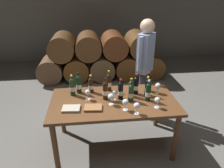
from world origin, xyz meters
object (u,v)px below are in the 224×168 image
(wine_bottle_4, at_px, (131,89))
(tasting_notebook, at_px, (71,109))
(wine_bottle_10, at_px, (121,90))
(wine_glass_0, at_px, (137,106))
(wine_glass_1, at_px, (157,100))
(wine_glass_4, at_px, (158,86))
(wine_glass_6, at_px, (111,97))
(dining_table, at_px, (114,106))
(leather_ledger, at_px, (93,108))
(wine_glass_5, at_px, (125,103))
(wine_bottle_2, at_px, (105,90))
(wine_bottle_8, at_px, (131,93))
(wine_bottle_11, at_px, (109,82))
(wine_bottle_9, at_px, (148,83))
(sommelier_presenting, at_px, (145,61))
(wine_glass_2, at_px, (88,93))
(wine_bottle_5, at_px, (147,87))
(wine_bottle_0, at_px, (79,84))
(wine_bottle_1, at_px, (91,85))
(wine_bottle_3, at_px, (136,85))
(wine_glass_3, at_px, (114,93))
(wine_bottle_6, at_px, (72,87))
(wine_bottle_7, at_px, (148,92))

(wine_bottle_4, xyz_separation_m, tasting_notebook, (-0.81, -0.26, -0.11))
(wine_bottle_10, xyz_separation_m, wine_glass_0, (0.14, -0.39, -0.02))
(wine_glass_1, bearing_deg, wine_glass_0, -159.39)
(wine_glass_4, height_order, tasting_notebook, wine_glass_4)
(wine_glass_6, bearing_deg, tasting_notebook, -172.66)
(dining_table, bearing_deg, wine_glass_1, -25.26)
(tasting_notebook, height_order, leather_ledger, same)
(dining_table, distance_m, wine_glass_5, 0.35)
(wine_glass_5, bearing_deg, wine_bottle_2, 125.71)
(wine_bottle_8, xyz_separation_m, wine_bottle_11, (-0.26, 0.35, 0.01))
(wine_bottle_9, distance_m, wine_bottle_11, 0.57)
(dining_table, bearing_deg, wine_bottle_9, 22.75)
(dining_table, height_order, sommelier_presenting, sommelier_presenting)
(wine_glass_2, bearing_deg, wine_bottle_5, 2.30)
(wine_bottle_0, distance_m, sommelier_presenting, 1.19)
(wine_bottle_1, height_order, wine_bottle_11, wine_bottle_11)
(wine_bottle_2, distance_m, wine_bottle_3, 0.45)
(tasting_notebook, bearing_deg, wine_glass_0, -8.33)
(wine_glass_0, bearing_deg, wine_glass_1, 20.61)
(wine_glass_4, relative_size, tasting_notebook, 0.72)
(wine_bottle_4, height_order, leather_ledger, wine_bottle_4)
(wine_glass_4, bearing_deg, leather_ledger, -161.09)
(dining_table, relative_size, wine_bottle_4, 6.26)
(wine_bottle_10, relative_size, wine_glass_0, 1.94)
(wine_glass_2, relative_size, wine_glass_3, 1.03)
(wine_bottle_11, xyz_separation_m, wine_glass_3, (0.03, -0.30, -0.03))
(wine_bottle_8, relative_size, wine_glass_5, 1.87)
(wine_bottle_4, height_order, wine_bottle_11, wine_bottle_11)
(wine_bottle_1, xyz_separation_m, wine_glass_1, (0.82, -0.52, -0.01))
(wine_bottle_9, distance_m, wine_glass_6, 0.67)
(wine_bottle_9, distance_m, wine_glass_2, 0.89)
(wine_glass_1, bearing_deg, wine_bottle_0, 152.11)
(wine_bottle_4, relative_size, wine_bottle_9, 0.91)
(wine_glass_0, bearing_deg, wine_glass_2, 144.47)
(wine_bottle_5, height_order, wine_glass_6, wine_bottle_5)
(wine_glass_4, bearing_deg, tasting_notebook, -165.70)
(wine_bottle_3, relative_size, wine_glass_2, 2.08)
(sommelier_presenting, bearing_deg, wine_bottle_10, -125.70)
(wine_bottle_6, bearing_deg, wine_glass_2, -36.67)
(wine_glass_4, distance_m, tasting_notebook, 1.25)
(wine_glass_6, bearing_deg, wine_glass_1, -13.80)
(wine_bottle_7, bearing_deg, wine_bottle_1, 156.78)
(wine_bottle_7, bearing_deg, wine_glass_4, 43.99)
(wine_bottle_4, xyz_separation_m, wine_bottle_10, (-0.16, -0.06, 0.01))
(wine_bottle_2, height_order, wine_glass_1, wine_bottle_2)
(wine_bottle_8, height_order, sommelier_presenting, sommelier_presenting)
(wine_bottle_0, height_order, wine_glass_2, wine_bottle_0)
(sommelier_presenting, bearing_deg, wine_bottle_4, -118.54)
(wine_glass_4, height_order, sommelier_presenting, sommelier_presenting)
(wine_glass_0, distance_m, sommelier_presenting, 1.18)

